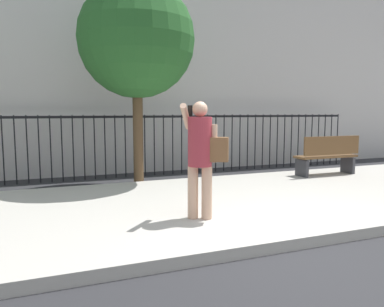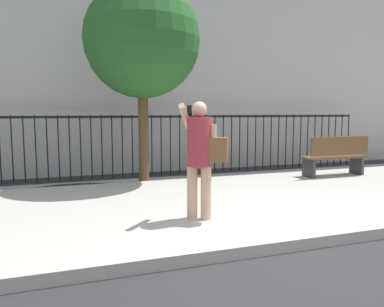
# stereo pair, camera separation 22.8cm
# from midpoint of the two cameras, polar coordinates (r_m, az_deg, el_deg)

# --- Properties ---
(ground_plane) EXTENTS (60.00, 60.00, 0.00)m
(ground_plane) POSITION_cam_midpoint_polar(r_m,az_deg,el_deg) (4.87, 14.85, -13.98)
(ground_plane) COLOR #28282B
(sidewalk) EXTENTS (28.00, 4.40, 0.15)m
(sidewalk) POSITION_cam_midpoint_polar(r_m,az_deg,el_deg) (6.66, 3.40, -7.57)
(sidewalk) COLOR #B2ADA3
(sidewalk) RESTS_ON ground
(building_facade) EXTENTS (28.00, 4.00, 9.94)m
(building_facade) POSITION_cam_midpoint_polar(r_m,az_deg,el_deg) (12.88, -9.36, 21.07)
(building_facade) COLOR #BCB7B2
(building_facade) RESTS_ON ground
(iron_fence) EXTENTS (12.03, 0.04, 1.60)m
(iron_fence) POSITION_cam_midpoint_polar(r_m,az_deg,el_deg) (9.96, -5.70, 2.54)
(iron_fence) COLOR black
(iron_fence) RESTS_ON ground
(pedestrian_on_phone) EXTENTS (0.72, 0.61, 1.67)m
(pedestrian_on_phone) POSITION_cam_midpoint_polar(r_m,az_deg,el_deg) (5.29, 0.26, 0.31)
(pedestrian_on_phone) COLOR tan
(pedestrian_on_phone) RESTS_ON sidewalk
(street_bench) EXTENTS (1.60, 0.45, 0.95)m
(street_bench) POSITION_cam_midpoint_polar(r_m,az_deg,el_deg) (9.58, 19.30, -0.15)
(street_bench) COLOR brown
(street_bench) RESTS_ON sidewalk
(street_tree_mid) EXTENTS (2.50, 2.50, 4.47)m
(street_tree_mid) POSITION_cam_midpoint_polar(r_m,az_deg,el_deg) (8.49, -9.19, 16.61)
(street_tree_mid) COLOR #4C3823
(street_tree_mid) RESTS_ON ground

